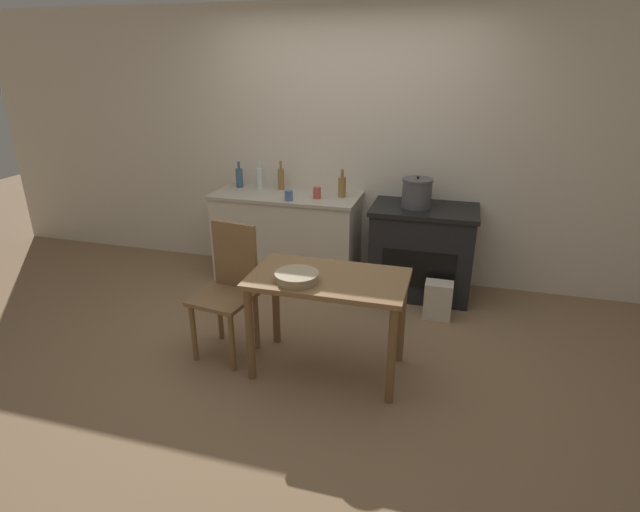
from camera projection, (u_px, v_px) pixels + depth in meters
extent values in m
plane|color=#896B4C|center=(301.00, 349.00, 3.83)|extent=(14.00, 14.00, 0.00)
cube|color=beige|center=(350.00, 148.00, 4.77)|extent=(8.00, 0.07, 2.55)
cube|color=beige|center=(288.00, 238.00, 4.93)|extent=(1.37, 0.59, 0.84)
cube|color=#B6AD9C|center=(286.00, 195.00, 4.77)|extent=(1.40, 0.62, 0.03)
cube|color=black|center=(422.00, 253.00, 4.61)|extent=(0.90, 0.58, 0.80)
cube|color=black|center=(425.00, 209.00, 4.46)|extent=(0.94, 0.62, 0.04)
cube|color=black|center=(418.00, 270.00, 4.37)|extent=(0.63, 0.01, 0.33)
cube|color=olive|center=(328.00, 279.00, 3.33)|extent=(1.05, 0.60, 0.03)
cylinder|color=brown|center=(250.00, 335.00, 3.36)|extent=(0.06, 0.06, 0.69)
cylinder|color=brown|center=(392.00, 356.00, 3.12)|extent=(0.06, 0.06, 0.69)
cylinder|color=brown|center=(276.00, 302.00, 3.81)|extent=(0.06, 0.06, 0.69)
cylinder|color=brown|center=(402.00, 318.00, 3.57)|extent=(0.06, 0.06, 0.69)
cube|color=olive|center=(223.00, 298.00, 3.61)|extent=(0.45, 0.45, 0.03)
cube|color=olive|center=(235.00, 255.00, 3.66)|extent=(0.36, 0.08, 0.50)
cylinder|color=olive|center=(194.00, 333.00, 3.62)|extent=(0.04, 0.04, 0.45)
cylinder|color=olive|center=(232.00, 343.00, 3.49)|extent=(0.04, 0.04, 0.45)
cylinder|color=olive|center=(220.00, 313.00, 3.90)|extent=(0.04, 0.04, 0.45)
cylinder|color=olive|center=(256.00, 321.00, 3.77)|extent=(0.04, 0.04, 0.45)
cube|color=beige|center=(438.00, 300.00, 4.23)|extent=(0.23, 0.16, 0.33)
cylinder|color=#4C4C51|center=(417.00, 194.00, 4.41)|extent=(0.26, 0.26, 0.24)
cylinder|color=#4C4C51|center=(418.00, 180.00, 4.36)|extent=(0.27, 0.27, 0.02)
sphere|color=black|center=(418.00, 177.00, 4.36)|extent=(0.02, 0.02, 0.02)
cylinder|color=tan|center=(297.00, 277.00, 3.24)|extent=(0.27, 0.27, 0.06)
cylinder|color=tan|center=(297.00, 274.00, 3.23)|extent=(0.29, 0.29, 0.01)
cylinder|color=#3D5675|center=(239.00, 178.00, 4.97)|extent=(0.07, 0.07, 0.18)
cylinder|color=#3D5675|center=(239.00, 165.00, 4.93)|extent=(0.03, 0.03, 0.07)
cylinder|color=silver|center=(259.00, 178.00, 4.91)|extent=(0.06, 0.06, 0.20)
cylinder|color=silver|center=(259.00, 164.00, 4.86)|extent=(0.02, 0.02, 0.08)
cylinder|color=olive|center=(342.00, 187.00, 4.62)|extent=(0.07, 0.07, 0.19)
cylinder|color=olive|center=(342.00, 173.00, 4.57)|extent=(0.03, 0.03, 0.07)
cylinder|color=olive|center=(281.00, 179.00, 4.89)|extent=(0.06, 0.06, 0.20)
cylinder|color=olive|center=(281.00, 165.00, 4.84)|extent=(0.02, 0.02, 0.08)
cylinder|color=#4C6B99|center=(289.00, 196.00, 4.53)|extent=(0.07, 0.07, 0.09)
cylinder|color=#B74C42|center=(317.00, 193.00, 4.60)|extent=(0.07, 0.07, 0.10)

